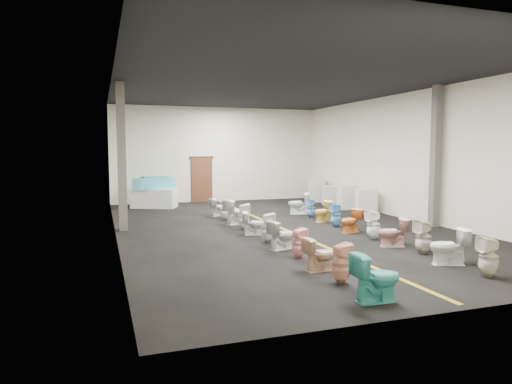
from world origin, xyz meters
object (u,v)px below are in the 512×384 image
appliance_crate_a (366,201)px  toilet_left_0 (376,277)px  appliance_crate_d (316,191)px  toilet_left_3 (299,243)px  toilet_right_8 (311,208)px  appliance_crate_c (332,195)px  bathtub (154,183)px  toilet_right_7 (323,212)px  toilet_left_6 (254,223)px  toilet_left_1 (341,263)px  toilet_left_9 (225,210)px  toilet_right_1 (449,246)px  toilet_right_6 (336,215)px  toilet_left_8 (236,212)px  toilet_left_10 (218,207)px  toilet_right_0 (489,257)px  toilet_left_4 (282,235)px  toilet_left_7 (244,216)px  toilet_right_4 (373,225)px  toilet_left_5 (268,227)px  toilet_right_2 (423,237)px  toilet_left_2 (320,254)px  appliance_crate_b (348,197)px  toilet_right_9 (299,203)px  display_table (154,198)px  toilet_right_3 (393,232)px  toilet_right_5 (351,221)px

appliance_crate_a → toilet_left_0: appliance_crate_a is taller
appliance_crate_d → toilet_left_3: bearing=-118.4°
toilet_left_0 → toilet_right_8: bearing=-16.5°
appliance_crate_a → appliance_crate_c: (0.00, 2.78, -0.03)m
bathtub → toilet_right_7: size_ratio=2.55×
toilet_left_6 → toilet_right_8: 3.97m
toilet_left_1 → toilet_right_7: 7.28m
toilet_right_7 → toilet_left_9: bearing=-136.6°
toilet_right_1 → toilet_right_8: size_ratio=1.15×
appliance_crate_c → toilet_left_1: 12.15m
appliance_crate_d → toilet_right_6: size_ratio=1.36×
toilet_left_6 → toilet_left_8: size_ratio=0.81×
appliance_crate_c → toilet_left_10: bearing=-164.2°
bathtub → appliance_crate_a: bathtub is taller
toilet_left_3 → toilet_right_8: (2.99, 5.57, 0.00)m
bathtub → toilet_right_0: bearing=-81.2°
toilet_left_4 → toilet_left_7: bearing=-14.6°
appliance_crate_c → toilet_right_4: bearing=-110.0°
toilet_right_7 → bathtub: bearing=-159.2°
appliance_crate_a → toilet_left_6: size_ratio=1.39×
toilet_left_5 → toilet_right_2: bearing=-119.3°
toilet_left_9 → toilet_right_0: 9.20m
toilet_right_1 → toilet_right_4: bearing=-159.0°
toilet_left_7 → toilet_right_1: same height
toilet_left_10 → toilet_left_3: bearing=160.8°
toilet_left_2 → toilet_left_0: bearing=176.9°
appliance_crate_b → toilet_right_7: size_ratio=1.36×
toilet_left_2 → toilet_left_3: (0.05, 1.16, 0.00)m
toilet_right_4 → toilet_right_9: toilet_right_9 is taller
toilet_left_4 → toilet_left_5: toilet_left_5 is taller
toilet_left_0 → toilet_right_9: toilet_right_9 is taller
toilet_left_8 → toilet_right_9: bearing=-84.2°
toilet_right_9 → toilet_right_2: bearing=23.7°
toilet_left_7 → toilet_right_6: toilet_left_7 is taller
toilet_right_7 → toilet_left_3: bearing=-53.1°
toilet_left_3 → toilet_right_4: size_ratio=0.84×
display_table → toilet_right_4: toilet_right_4 is taller
toilet_left_3 → toilet_left_7: toilet_left_7 is taller
appliance_crate_b → toilet_right_3: (-2.77, -7.00, -0.12)m
appliance_crate_c → toilet_left_4: 9.51m
toilet_left_5 → toilet_left_8: toilet_left_8 is taller
toilet_left_1 → toilet_left_0: bearing=175.8°
toilet_left_10 → toilet_right_5: toilet_right_5 is taller
toilet_left_3 → toilet_left_4: 0.99m
bathtub → appliance_crate_b: bearing=-33.6°
toilet_right_8 → toilet_left_1: bearing=-46.4°
toilet_left_0 → toilet_left_2: toilet_left_0 is taller
toilet_left_4 → toilet_left_8: (0.01, 4.06, 0.06)m
toilet_left_3 → toilet_right_7: size_ratio=0.96×
toilet_left_4 → toilet_right_6: (2.89, 2.51, 0.03)m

